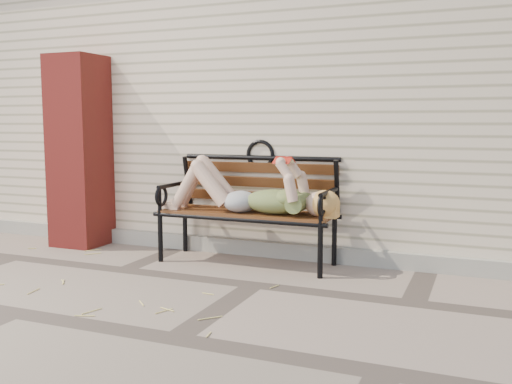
% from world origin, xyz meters
% --- Properties ---
extents(ground, '(80.00, 80.00, 0.00)m').
position_xyz_m(ground, '(0.00, 0.00, 0.00)').
color(ground, gray).
rests_on(ground, ground).
extents(house_wall, '(8.00, 4.00, 3.00)m').
position_xyz_m(house_wall, '(0.00, 3.00, 1.50)').
color(house_wall, beige).
rests_on(house_wall, ground).
extents(foundation_strip, '(8.00, 0.10, 0.15)m').
position_xyz_m(foundation_strip, '(0.00, 0.97, 0.07)').
color(foundation_strip, '#9D9A8E').
rests_on(foundation_strip, ground).
extents(brick_pillar, '(0.50, 0.50, 2.00)m').
position_xyz_m(brick_pillar, '(-2.30, 0.75, 1.00)').
color(brick_pillar, maroon).
rests_on(brick_pillar, ground).
extents(garden_bench, '(1.76, 0.70, 1.14)m').
position_xyz_m(garden_bench, '(-0.34, 0.75, 0.64)').
color(garden_bench, black).
rests_on(garden_bench, ground).
extents(reading_woman, '(1.66, 0.38, 0.52)m').
position_xyz_m(reading_woman, '(-0.32, 0.61, 0.68)').
color(reading_woman, '#093143').
rests_on(reading_woman, ground).
extents(straw_scatter, '(2.34, 1.55, 0.01)m').
position_xyz_m(straw_scatter, '(-0.87, -0.30, 0.01)').
color(straw_scatter, '#E5D070').
rests_on(straw_scatter, ground).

